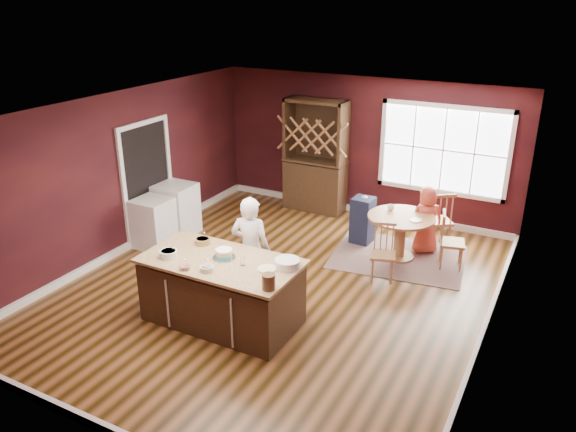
# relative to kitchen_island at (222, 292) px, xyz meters

# --- Properties ---
(room_shell) EXTENTS (7.00, 7.00, 7.00)m
(room_shell) POSITION_rel_kitchen_island_xyz_m (0.24, 1.16, 0.91)
(room_shell) COLOR brown
(room_shell) RESTS_ON ground
(window) EXTENTS (2.36, 0.10, 1.66)m
(window) POSITION_rel_kitchen_island_xyz_m (1.74, 4.63, 1.06)
(window) COLOR white
(window) RESTS_ON room_shell
(doorway) EXTENTS (0.08, 1.26, 2.13)m
(doorway) POSITION_rel_kitchen_island_xyz_m (-2.73, 1.76, 0.59)
(doorway) COLOR white
(doorway) RESTS_ON room_shell
(kitchen_island) EXTENTS (2.10, 1.10, 0.92)m
(kitchen_island) POSITION_rel_kitchen_island_xyz_m (0.00, 0.00, 0.00)
(kitchen_island) COLOR #3E2F18
(kitchen_island) RESTS_ON ground
(dining_table) EXTENTS (1.11, 1.11, 0.75)m
(dining_table) POSITION_rel_kitchen_island_xyz_m (1.52, 3.00, 0.10)
(dining_table) COLOR brown
(dining_table) RESTS_ON ground
(baker) EXTENTS (0.64, 0.49, 1.57)m
(baker) POSITION_rel_kitchen_island_xyz_m (0.03, 0.70, 0.35)
(baker) COLOR silver
(baker) RESTS_ON ground
(layer_cake) EXTENTS (0.31, 0.31, 0.12)m
(layer_cake) POSITION_rel_kitchen_island_xyz_m (0.01, 0.07, 0.54)
(layer_cake) COLOR white
(layer_cake) RESTS_ON kitchen_island
(bowl_blue) EXTENTS (0.24, 0.24, 0.09)m
(bowl_blue) POSITION_rel_kitchen_island_xyz_m (-0.65, -0.25, 0.53)
(bowl_blue) COLOR white
(bowl_blue) RESTS_ON kitchen_island
(bowl_yellow) EXTENTS (0.22, 0.22, 0.08)m
(bowl_yellow) POSITION_rel_kitchen_island_xyz_m (-0.50, 0.30, 0.52)
(bowl_yellow) COLOR olive
(bowl_yellow) RESTS_ON kitchen_island
(bowl_pink) EXTENTS (0.14, 0.14, 0.05)m
(bowl_pink) POSITION_rel_kitchen_island_xyz_m (-0.25, -0.43, 0.51)
(bowl_pink) COLOR white
(bowl_pink) RESTS_ON kitchen_island
(bowl_olive) EXTENTS (0.17, 0.17, 0.06)m
(bowl_olive) POSITION_rel_kitchen_island_xyz_m (0.03, -0.33, 0.51)
(bowl_olive) COLOR white
(bowl_olive) RESTS_ON kitchen_island
(drinking_glass) EXTENTS (0.07, 0.07, 0.13)m
(drinking_glass) POSITION_rel_kitchen_island_xyz_m (0.34, 0.00, 0.55)
(drinking_glass) COLOR white
(drinking_glass) RESTS_ON kitchen_island
(dinner_plate) EXTENTS (0.25, 0.25, 0.02)m
(dinner_plate) POSITION_rel_kitchen_island_xyz_m (0.67, 0.05, 0.49)
(dinner_plate) COLOR #FFF7C7
(dinner_plate) RESTS_ON kitchen_island
(white_tub) EXTENTS (0.32, 0.32, 0.11)m
(white_tub) POSITION_rel_kitchen_island_xyz_m (0.87, 0.22, 0.54)
(white_tub) COLOR silver
(white_tub) RESTS_ON kitchen_island
(stoneware_crock) EXTENTS (0.16, 0.16, 0.19)m
(stoneware_crock) POSITION_rel_kitchen_island_xyz_m (0.94, -0.37, 0.58)
(stoneware_crock) COLOR brown
(stoneware_crock) RESTS_ON kitchen_island
(rug) EXTENTS (2.34, 1.92, 0.01)m
(rug) POSITION_rel_kitchen_island_xyz_m (1.52, 3.00, -0.43)
(rug) COLOR brown
(rug) RESTS_ON ground
(chair_east) EXTENTS (0.47, 0.48, 0.95)m
(chair_east) POSITION_rel_kitchen_island_xyz_m (2.37, 3.05, 0.04)
(chair_east) COLOR brown
(chair_east) RESTS_ON ground
(chair_south) EXTENTS (0.47, 0.46, 0.90)m
(chair_south) POSITION_rel_kitchen_island_xyz_m (1.52, 2.14, 0.01)
(chair_south) COLOR brown
(chair_south) RESTS_ON ground
(chair_north) EXTENTS (0.60, 0.60, 1.05)m
(chair_north) POSITION_rel_kitchen_island_xyz_m (1.95, 3.73, 0.09)
(chair_north) COLOR brown
(chair_north) RESTS_ON ground
(seated_woman) EXTENTS (0.69, 0.63, 1.18)m
(seated_woman) POSITION_rel_kitchen_island_xyz_m (1.83, 3.43, 0.15)
(seated_woman) COLOR #CB4B39
(seated_woman) RESTS_ON ground
(high_chair) EXTENTS (0.37, 0.37, 0.87)m
(high_chair) POSITION_rel_kitchen_island_xyz_m (0.75, 3.29, -0.00)
(high_chair) COLOR #171F3D
(high_chair) RESTS_ON ground
(toddler) EXTENTS (0.18, 0.14, 0.26)m
(toddler) POSITION_rel_kitchen_island_xyz_m (0.77, 3.35, 0.37)
(toddler) COLOR #8CA5BF
(toddler) RESTS_ON high_chair
(table_plate) EXTENTS (0.20, 0.20, 0.02)m
(table_plate) POSITION_rel_kitchen_island_xyz_m (1.78, 2.91, 0.32)
(table_plate) COLOR beige
(table_plate) RESTS_ON dining_table
(table_cup) EXTENTS (0.13, 0.13, 0.09)m
(table_cup) POSITION_rel_kitchen_island_xyz_m (1.28, 3.17, 0.36)
(table_cup) COLOR white
(table_cup) RESTS_ON dining_table
(hutch) EXTENTS (1.22, 0.51, 2.24)m
(hutch) POSITION_rel_kitchen_island_xyz_m (-0.70, 4.38, 0.68)
(hutch) COLOR #372214
(hutch) RESTS_ON ground
(washer) EXTENTS (0.60, 0.58, 0.87)m
(washer) POSITION_rel_kitchen_island_xyz_m (-2.40, 1.44, -0.00)
(washer) COLOR silver
(washer) RESTS_ON ground
(dryer) EXTENTS (0.65, 0.63, 0.94)m
(dryer) POSITION_rel_kitchen_island_xyz_m (-2.40, 2.08, 0.03)
(dryer) COLOR silver
(dryer) RESTS_ON ground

